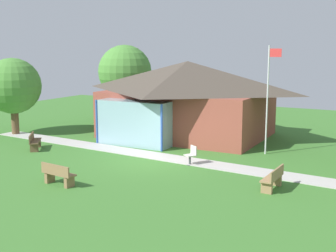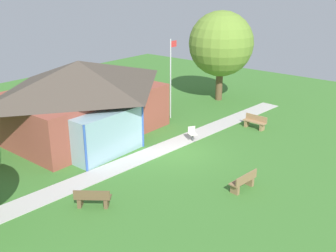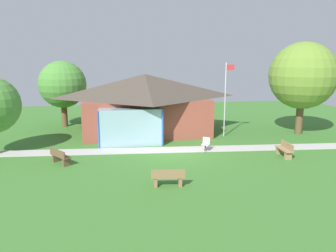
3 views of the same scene
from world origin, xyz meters
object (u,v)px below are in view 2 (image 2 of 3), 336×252
tree_east_hedge (221,44)px  patio_chair_lawn_spare (192,134)px  bench_front_center (244,182)px  pavilion (81,97)px  bench_mid_right (255,122)px  flagpole (171,75)px  bench_mid_left (93,199)px

tree_east_hedge → patio_chair_lawn_spare: bearing=-157.4°
bench_front_center → patio_chair_lawn_spare: (3.23, 5.17, 0.01)m
pavilion → bench_mid_right: 10.89m
flagpole → bench_mid_left: (-10.90, -4.67, -2.55)m
tree_east_hedge → bench_mid_left: bearing=-164.9°
bench_front_center → tree_east_hedge: (11.48, 8.61, 3.95)m
bench_mid_left → bench_front_center: size_ratio=0.95×
flagpole → patio_chair_lawn_spare: flagpole is taller
tree_east_hedge → pavilion: bearing=167.6°
patio_chair_lawn_spare → tree_east_hedge: size_ratio=0.13×
bench_mid_right → patio_chair_lawn_spare: patio_chair_lawn_spare is taller
flagpole → patio_chair_lawn_spare: 5.03m
bench_front_center → bench_mid_right: bearing=30.8°
bench_front_center → patio_chair_lawn_spare: size_ratio=1.79×
bench_mid_right → tree_east_hedge: (4.03, 5.27, 3.95)m
bench_mid_left → patio_chair_lawn_spare: size_ratio=1.70×
pavilion → flagpole: 6.11m
patio_chair_lawn_spare → flagpole: bearing=-93.1°
flagpole → tree_east_hedge: tree_east_hedge is taller
bench_mid_left → patio_chair_lawn_spare: (8.46, 1.08, 0.01)m
pavilion → bench_front_center: 11.27m
bench_mid_right → patio_chair_lawn_spare: size_ratio=1.77×
patio_chair_lawn_spare → tree_east_hedge: bearing=-126.2°
bench_mid_left → tree_east_hedge: (16.72, 4.52, 3.95)m
pavilion → patio_chair_lawn_spare: pavilion is taller
bench_mid_left → bench_mid_right: 12.71m
bench_mid_right → flagpole: bearing=21.1°
flagpole → bench_mid_right: bearing=-71.8°
bench_mid_left → bench_front_center: bearing=14.8°
flagpole → bench_front_center: bearing=-122.9°
bench_mid_right → pavilion: bearing=46.4°
flagpole → patio_chair_lawn_spare: (-2.44, -3.59, -2.54)m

